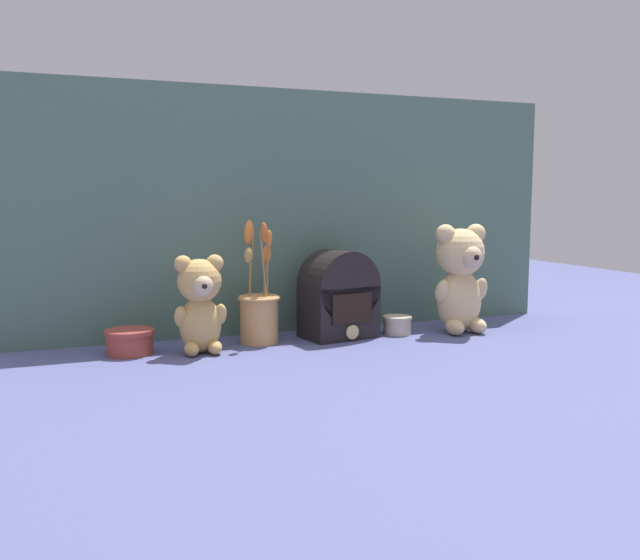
# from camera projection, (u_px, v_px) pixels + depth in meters

# --- Properties ---
(ground_plane) EXTENTS (4.00, 4.00, 0.00)m
(ground_plane) POSITION_uv_depth(u_px,v_px,m) (323.00, 342.00, 1.73)
(ground_plane) COLOR #4C5184
(backdrop_wall) EXTENTS (1.53, 0.02, 0.65)m
(backdrop_wall) POSITION_uv_depth(u_px,v_px,m) (300.00, 212.00, 1.85)
(backdrop_wall) COLOR #4C6B5B
(backdrop_wall) RESTS_ON ground
(teddy_bear_large) EXTENTS (0.16, 0.15, 0.30)m
(teddy_bear_large) POSITION_uv_depth(u_px,v_px,m) (461.00, 276.00, 1.84)
(teddy_bear_large) COLOR #DBBC84
(teddy_bear_large) RESTS_ON ground
(teddy_bear_medium) EXTENTS (0.12, 0.12, 0.23)m
(teddy_bear_medium) POSITION_uv_depth(u_px,v_px,m) (200.00, 302.00, 1.59)
(teddy_bear_medium) COLOR tan
(teddy_bear_medium) RESTS_ON ground
(flower_vase) EXTENTS (0.11, 0.11, 0.31)m
(flower_vase) POSITION_uv_depth(u_px,v_px,m) (259.00, 311.00, 1.71)
(flower_vase) COLOR tan
(flower_vase) RESTS_ON ground
(vintage_radio) EXTENTS (0.20, 0.15, 0.23)m
(vintage_radio) POSITION_uv_depth(u_px,v_px,m) (339.00, 297.00, 1.77)
(vintage_radio) COLOR black
(vintage_radio) RESTS_ON ground
(decorative_tin_tall) EXTENTS (0.08, 0.08, 0.05)m
(decorative_tin_tall) POSITION_uv_depth(u_px,v_px,m) (397.00, 325.00, 1.83)
(decorative_tin_tall) COLOR beige
(decorative_tin_tall) RESTS_ON ground
(decorative_tin_short) EXTENTS (0.11, 0.11, 0.06)m
(decorative_tin_short) POSITION_uv_depth(u_px,v_px,m) (130.00, 342.00, 1.59)
(decorative_tin_short) COLOR #993D33
(decorative_tin_short) RESTS_ON ground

